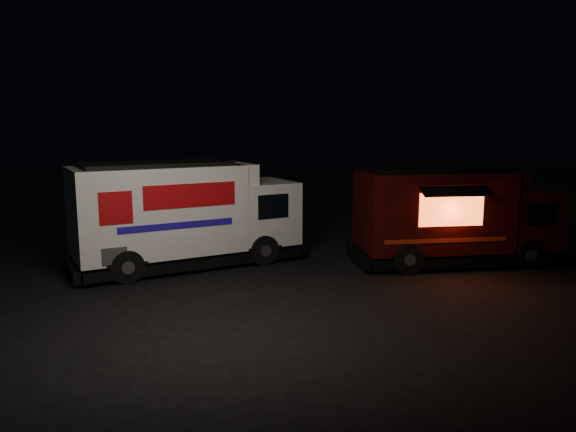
# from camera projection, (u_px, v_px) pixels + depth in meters

# --- Properties ---
(ground) EXTENTS (80.00, 80.00, 0.00)m
(ground) POSITION_uv_depth(u_px,v_px,m) (217.00, 289.00, 15.06)
(ground) COLOR black
(ground) RESTS_ON ground
(white_truck) EXTENTS (7.60, 4.35, 3.26)m
(white_truck) POSITION_uv_depth(u_px,v_px,m) (188.00, 214.00, 17.34)
(white_truck) COLOR white
(white_truck) RESTS_ON ground
(red_truck) EXTENTS (6.72, 2.89, 3.05)m
(red_truck) POSITION_uv_depth(u_px,v_px,m) (458.00, 215.00, 17.65)
(red_truck) COLOR #340B09
(red_truck) RESTS_ON ground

